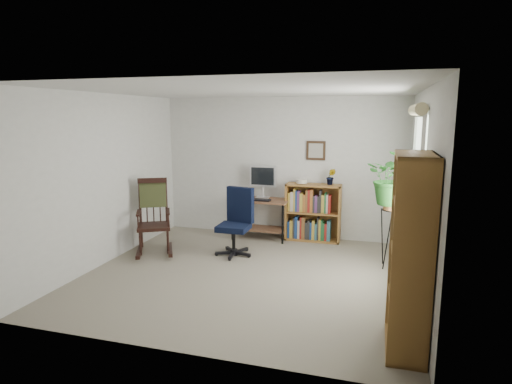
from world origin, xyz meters
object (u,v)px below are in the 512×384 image
(desk, at_px, (261,219))
(tall_bookshelf, at_px, (410,254))
(low_bookshelf, at_px, (313,213))
(rocking_chair, at_px, (153,216))
(office_chair, at_px, (234,222))

(desk, height_order, tall_bookshelf, tall_bookshelf)
(desk, bearing_deg, low_bookshelf, 7.75)
(desk, distance_m, rocking_chair, 1.85)
(tall_bookshelf, bearing_deg, office_chair, 139.28)
(desk, xyz_separation_m, tall_bookshelf, (2.22, -3.03, 0.55))
(low_bookshelf, height_order, tall_bookshelf, tall_bookshelf)
(desk, height_order, rocking_chair, rocking_chair)
(rocking_chair, bearing_deg, office_chair, -17.06)
(office_chair, distance_m, rocking_chair, 1.23)
(rocking_chair, bearing_deg, tall_bookshelf, -54.98)
(rocking_chair, relative_size, low_bookshelf, 1.20)
(office_chair, xyz_separation_m, rocking_chair, (-1.21, -0.24, 0.06))
(office_chair, xyz_separation_m, tall_bookshelf, (2.36, -2.03, 0.37))
(low_bookshelf, distance_m, tall_bookshelf, 3.44)
(desk, bearing_deg, rocking_chair, -137.59)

